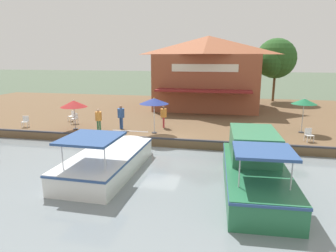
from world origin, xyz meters
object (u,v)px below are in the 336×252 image
(cafe_chair_back_row_seat, at_px, (72,116))
(motorboat_fourth_along, at_px, (253,164))
(waterfront_restaurant, at_px, (208,72))
(tree_behind_restaurant, at_px, (275,60))
(motorboat_far_downstream, at_px, (112,157))
(patio_umbrella_back_row, at_px, (304,102))
(person_near_entrance, at_px, (164,114))
(tree_downstream_bank, at_px, (207,70))
(cafe_chair_facing_river, at_px, (25,121))
(person_mid_patio, at_px, (99,117))
(person_at_quay_edge, at_px, (121,114))
(cafe_chair_under_first_umbrella, at_px, (309,134))
(patio_umbrella_mid_patio_left, at_px, (154,101))
(patio_umbrella_mid_patio_right, at_px, (74,104))
(cafe_chair_beside_entrance, at_px, (75,118))

(cafe_chair_back_row_seat, relative_size, motorboat_fourth_along, 0.10)
(waterfront_restaurant, height_order, tree_behind_restaurant, tree_behind_restaurant)
(motorboat_far_downstream, bearing_deg, patio_umbrella_back_row, 125.80)
(person_near_entrance, height_order, tree_downstream_bank, tree_downstream_bank)
(patio_umbrella_back_row, height_order, tree_behind_restaurant, tree_behind_restaurant)
(cafe_chair_facing_river, distance_m, motorboat_far_downstream, 10.92)
(tree_behind_restaurant, bearing_deg, motorboat_fourth_along, -8.77)
(person_mid_patio, bearing_deg, tree_behind_restaurant, 142.34)
(person_at_quay_edge, distance_m, tree_behind_restaurant, 22.01)
(motorboat_fourth_along, xyz_separation_m, tree_downstream_bank, (-20.65, -3.93, 3.49))
(waterfront_restaurant, relative_size, cafe_chair_under_first_umbrella, 12.62)
(patio_umbrella_mid_patio_left, distance_m, cafe_chair_back_row_seat, 8.41)
(waterfront_restaurant, bearing_deg, person_mid_patio, -28.69)
(patio_umbrella_mid_patio_left, relative_size, person_at_quay_edge, 1.42)
(person_at_quay_edge, distance_m, person_near_entrance, 3.21)
(patio_umbrella_mid_patio_right, bearing_deg, patio_umbrella_back_row, 98.21)
(cafe_chair_back_row_seat, bearing_deg, person_near_entrance, 85.11)
(person_at_quay_edge, xyz_separation_m, tree_downstream_bank, (-13.66, 5.22, 2.73))
(patio_umbrella_mid_patio_left, bearing_deg, cafe_chair_under_first_umbrella, 89.53)
(patio_umbrella_mid_patio_right, height_order, cafe_chair_under_first_umbrella, patio_umbrella_mid_patio_right)
(waterfront_restaurant, distance_m, tree_downstream_bank, 2.25)
(cafe_chair_facing_river, bearing_deg, person_at_quay_edge, 97.14)
(cafe_chair_back_row_seat, xyz_separation_m, cafe_chair_under_first_umbrella, (2.61, 18.04, 0.00))
(cafe_chair_back_row_seat, bearing_deg, motorboat_fourth_along, 58.32)
(cafe_chair_under_first_umbrella, bearing_deg, patio_umbrella_mid_patio_right, -89.96)
(cafe_chair_under_first_umbrella, height_order, person_near_entrance, person_near_entrance)
(motorboat_far_downstream, bearing_deg, patio_umbrella_mid_patio_left, 171.68)
(patio_umbrella_mid_patio_right, bearing_deg, patio_umbrella_mid_patio_left, 90.90)
(waterfront_restaurant, height_order, patio_umbrella_back_row, waterfront_restaurant)
(patio_umbrella_back_row, height_order, cafe_chair_facing_river, patio_umbrella_back_row)
(cafe_chair_under_first_umbrella, bearing_deg, person_mid_patio, -89.17)
(motorboat_far_downstream, xyz_separation_m, tree_behind_restaurant, (-23.91, 10.99, 4.94))
(patio_umbrella_back_row, relative_size, person_mid_patio, 1.51)
(waterfront_restaurant, height_order, cafe_chair_beside_entrance, waterfront_restaurant)
(patio_umbrella_mid_patio_right, relative_size, cafe_chair_facing_river, 2.61)
(person_near_entrance, bearing_deg, motorboat_far_downstream, -8.32)
(cafe_chair_under_first_umbrella, height_order, motorboat_fourth_along, motorboat_fourth_along)
(person_at_quay_edge, bearing_deg, person_near_entrance, 109.68)
(person_mid_patio, xyz_separation_m, tree_behind_restaurant, (-18.45, 14.24, 3.97))
(person_near_entrance, bearing_deg, patio_umbrella_mid_patio_right, -73.07)
(patio_umbrella_back_row, height_order, motorboat_far_downstream, patio_umbrella_back_row)
(patio_umbrella_back_row, bearing_deg, patio_umbrella_mid_patio_right, -81.79)
(person_at_quay_edge, bearing_deg, motorboat_fourth_along, 52.59)
(cafe_chair_back_row_seat, bearing_deg, person_at_quay_edge, 70.70)
(waterfront_restaurant, xyz_separation_m, tree_behind_restaurant, (-5.98, 7.41, 1.22))
(cafe_chair_facing_river, relative_size, person_at_quay_edge, 0.48)
(motorboat_far_downstream, height_order, motorboat_fourth_along, motorboat_fourth_along)
(cafe_chair_back_row_seat, relative_size, cafe_chair_beside_entrance, 1.00)
(patio_umbrella_back_row, relative_size, person_at_quay_edge, 1.40)
(patio_umbrella_back_row, relative_size, motorboat_far_downstream, 0.32)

